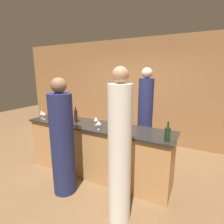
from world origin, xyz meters
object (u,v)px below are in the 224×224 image
object	(u,v)px
guest_0	(120,154)
guest_1	(62,142)
wine_bottle_0	(168,134)
wine_bottle_1	(56,111)
bartender	(145,121)
wine_bottle_2	(76,116)

from	to	relation	value
guest_0	guest_1	distance (m)	1.04
guest_0	wine_bottle_0	bearing A→B (deg)	52.47
guest_0	wine_bottle_1	world-z (taller)	guest_0
bartender	guest_1	distance (m)	1.67
wine_bottle_0	wine_bottle_2	xyz separation A→B (m)	(-1.73, 0.15, 0.02)
guest_0	wine_bottle_2	bearing A→B (deg)	149.58
guest_1	wine_bottle_2	xyz separation A→B (m)	(-0.24, 0.64, 0.25)
wine_bottle_1	guest_0	bearing A→B (deg)	-25.09
bartender	wine_bottle_1	distance (m)	1.89
wine_bottle_0	wine_bottle_2	bearing A→B (deg)	174.91
wine_bottle_2	wine_bottle_1	bearing A→B (deg)	166.71
wine_bottle_2	bartender	bearing A→B (deg)	34.41
guest_1	bartender	bearing A→B (deg)	57.88
guest_0	guest_1	bearing A→B (deg)	174.06
guest_0	wine_bottle_0	xyz separation A→B (m)	(0.46, 0.59, 0.14)
bartender	wine_bottle_1	bearing A→B (deg)	19.15
guest_1	wine_bottle_0	size ratio (longest dim) A/B	6.62
wine_bottle_1	wine_bottle_2	bearing A→B (deg)	-13.29
wine_bottle_1	bartender	bearing A→B (deg)	19.15
bartender	guest_1	xyz separation A→B (m)	(-0.89, -1.41, -0.10)
bartender	wine_bottle_0	distance (m)	1.11
bartender	wine_bottle_0	xyz separation A→B (m)	(0.60, -0.93, 0.13)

